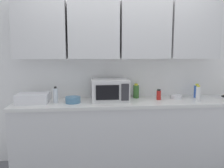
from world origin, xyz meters
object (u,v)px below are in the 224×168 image
at_px(bottle_clear_tall, 56,95).
at_px(bowl_ceramic_small, 73,100).
at_px(bottle_white_jar, 198,94).
at_px(dish_rack, 33,98).
at_px(bottle_red_sauce, 159,95).
at_px(bottle_green_oil, 136,91).
at_px(microwave, 110,90).
at_px(bottle_blue_cleaner, 197,91).
at_px(bowl_mixing_large, 176,97).

relative_size(bottle_clear_tall, bowl_ceramic_small, 1.10).
height_order(bottle_white_jar, bowl_ceramic_small, bottle_white_jar).
distance_m(dish_rack, bottle_red_sauce, 1.64).
bearing_deg(bottle_white_jar, bowl_ceramic_small, 176.50).
relative_size(bottle_white_jar, bottle_red_sauce, 1.51).
xyz_separation_m(bottle_clear_tall, bowl_ceramic_small, (0.22, -0.02, -0.06)).
height_order(bottle_red_sauce, bowl_ceramic_small, bottle_red_sauce).
relative_size(dish_rack, bottle_green_oil, 1.88).
xyz_separation_m(microwave, bottle_red_sauce, (0.66, -0.01, -0.07)).
xyz_separation_m(bottle_green_oil, bottle_white_jar, (0.74, -0.34, 0.01)).
bearing_deg(bottle_green_oil, bottle_clear_tall, -168.32).
xyz_separation_m(bottle_white_jar, bottle_red_sauce, (-0.46, 0.18, -0.03)).
bearing_deg(bottle_clear_tall, microwave, 6.36).
xyz_separation_m(bottle_green_oil, bottle_clear_tall, (-1.08, -0.22, 0.00)).
bearing_deg(bottle_blue_cleaner, bottle_white_jar, -113.20).
height_order(microwave, bowl_ceramic_small, microwave).
xyz_separation_m(bottle_green_oil, bowl_mixing_large, (0.54, -0.11, -0.07)).
distance_m(bottle_white_jar, bowl_ceramic_small, 1.60).
distance_m(bottle_green_oil, bottle_blue_cleaner, 0.86).
bearing_deg(dish_rack, bowl_mixing_large, 2.31).
distance_m(microwave, bowl_ceramic_small, 0.50).
xyz_separation_m(bottle_red_sauce, bowl_ceramic_small, (-1.14, -0.09, -0.03)).
bearing_deg(bottle_red_sauce, bottle_blue_cleaner, 8.91).
height_order(bottle_green_oil, bottle_clear_tall, bottle_clear_tall).
distance_m(dish_rack, bottle_clear_tall, 0.29).
height_order(bottle_clear_tall, bottle_red_sauce, bottle_clear_tall).
bearing_deg(bottle_white_jar, bottle_green_oil, 155.25).
distance_m(bottle_red_sauce, bowl_mixing_large, 0.27).
height_order(bottle_blue_cleaner, bowl_ceramic_small, bottle_blue_cleaner).
height_order(bottle_green_oil, bottle_red_sauce, bottle_green_oil).
distance_m(bottle_white_jar, bottle_blue_cleaner, 0.30).
height_order(microwave, bowl_mixing_large, microwave).
height_order(dish_rack, bowl_mixing_large, dish_rack).
height_order(bottle_blue_cleaner, bowl_mixing_large, bottle_blue_cleaner).
bearing_deg(bottle_blue_cleaner, bottle_clear_tall, -175.36).
bearing_deg(dish_rack, bottle_green_oil, 7.87).
bearing_deg(microwave, bowl_ceramic_small, -168.41).
relative_size(dish_rack, bottle_red_sauce, 2.70).
height_order(microwave, dish_rack, microwave).
bearing_deg(bottle_clear_tall, bottle_green_oil, 11.68).
relative_size(dish_rack, bottle_clear_tall, 1.83).
bearing_deg(bottle_blue_cleaner, bowl_mixing_large, -171.77).
relative_size(bottle_green_oil, bottle_white_jar, 0.95).
bearing_deg(bowl_mixing_large, bowl_ceramic_small, -174.62).
bearing_deg(bottle_green_oil, bottle_white_jar, -24.75).
height_order(bottle_white_jar, bottle_red_sauce, bottle_white_jar).
xyz_separation_m(bottle_green_oil, bowl_ceramic_small, (-0.86, -0.24, -0.05)).
bearing_deg(bottle_red_sauce, bowl_ceramic_small, -175.64).
distance_m(bottle_green_oil, bottle_clear_tall, 1.10).
relative_size(microwave, bottle_blue_cleaner, 2.45).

